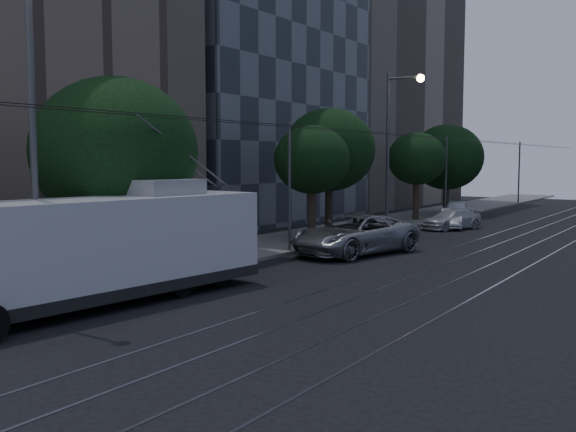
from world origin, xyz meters
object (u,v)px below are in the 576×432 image
(car_white_a, at_px, (361,229))
(car_white_b, at_px, (451,219))
(trolleybus, at_px, (91,250))
(pickup_silver, at_px, (355,235))
(streetlamp_far, at_px, (394,136))
(car_white_c, at_px, (452,219))
(car_white_d, at_px, (456,210))
(streetlamp_near, at_px, (41,89))

(car_white_a, height_order, car_white_b, car_white_a)
(trolleybus, bearing_deg, pickup_silver, 89.69)
(car_white_a, xyz_separation_m, streetlamp_far, (-0.50, 4.92, 4.91))
(car_white_c, xyz_separation_m, car_white_d, (-1.47, 5.00, 0.14))
(streetlamp_near, bearing_deg, car_white_b, 85.61)
(trolleybus, relative_size, car_white_c, 3.32)
(car_white_a, xyz_separation_m, car_white_c, (1.47, 9.33, -0.10))
(car_white_b, relative_size, streetlamp_near, 0.41)
(streetlamp_far, bearing_deg, car_white_d, 86.98)
(car_white_b, bearing_deg, pickup_silver, -67.43)
(streetlamp_near, xyz_separation_m, streetlamp_far, (-0.01, 23.18, -0.58))
(trolleybus, distance_m, pickup_silver, 13.63)
(car_white_c, xyz_separation_m, streetlamp_near, (-1.95, -27.59, 5.60))
(car_white_c, distance_m, streetlamp_far, 6.96)
(streetlamp_far, bearing_deg, trolleybus, -88.20)
(car_white_c, relative_size, streetlamp_far, 0.40)
(car_white_d, relative_size, streetlamp_near, 0.42)
(car_white_c, bearing_deg, car_white_b, -92.92)
(pickup_silver, xyz_separation_m, streetlamp_far, (-2.10, 8.65, 4.73))
(trolleybus, xyz_separation_m, car_white_c, (1.27, 26.58, -1.07))
(pickup_silver, distance_m, streetlamp_far, 10.08)
(pickup_silver, bearing_deg, car_white_c, 103.79)
(car_white_c, bearing_deg, car_white_d, 89.16)
(trolleybus, relative_size, car_white_d, 2.80)
(car_white_c, bearing_deg, car_white_a, -116.21)
(car_white_b, relative_size, car_white_d, 0.97)
(trolleybus, distance_m, car_white_a, 17.28)
(pickup_silver, relative_size, car_white_b, 1.50)
(pickup_silver, relative_size, car_white_d, 1.46)
(car_white_c, relative_size, car_white_d, 0.84)
(pickup_silver, xyz_separation_m, streetlamp_near, (-2.08, -14.54, 5.32))
(pickup_silver, height_order, car_white_a, pickup_silver)
(trolleybus, xyz_separation_m, car_white_d, (-0.20, 31.58, -0.93))
(car_white_a, xyz_separation_m, car_white_d, (0.00, 14.33, 0.04))
(trolleybus, distance_m, car_white_b, 26.14)
(car_white_b, bearing_deg, car_white_a, -77.70)
(trolleybus, distance_m, car_white_d, 31.60)
(trolleybus, relative_size, car_white_b, 2.87)
(pickup_silver, xyz_separation_m, car_white_b, (0.00, 12.55, -0.27))
(pickup_silver, height_order, car_white_c, pickup_silver)
(pickup_silver, xyz_separation_m, car_white_a, (-1.60, 3.72, -0.18))
(car_white_d, bearing_deg, car_white_b, -90.66)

